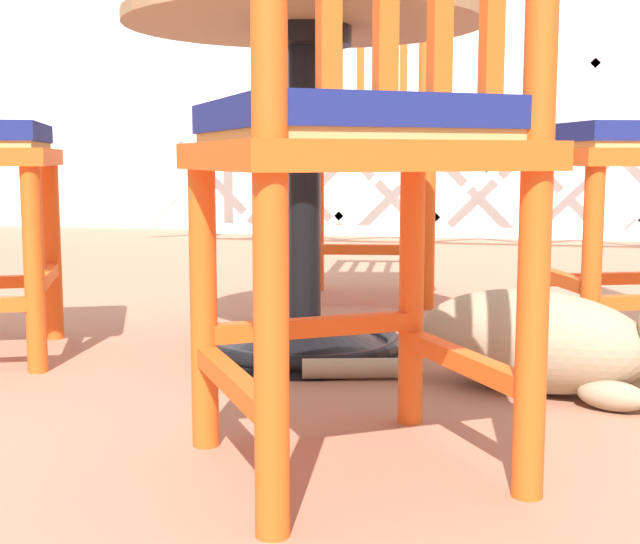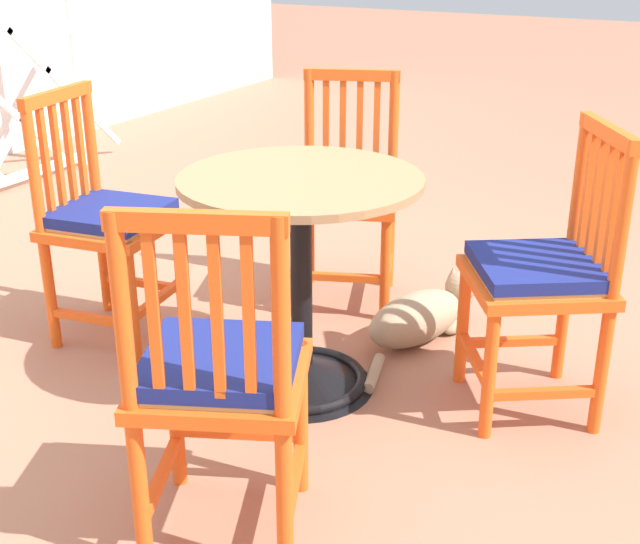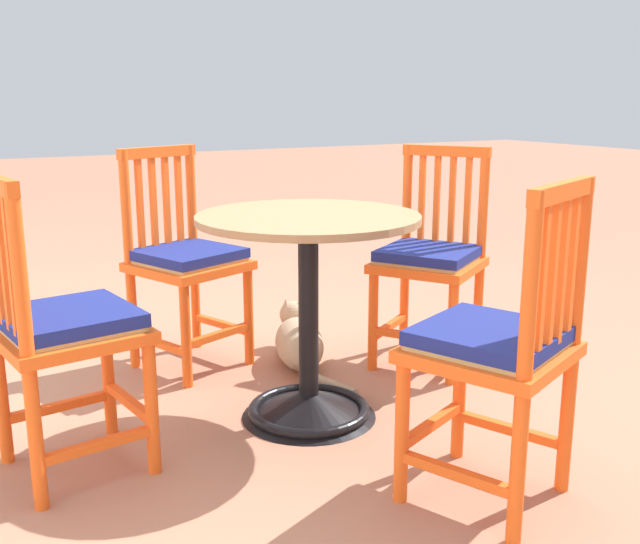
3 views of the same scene
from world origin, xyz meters
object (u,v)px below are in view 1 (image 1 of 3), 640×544
at_px(cafe_table, 305,226).
at_px(orange_chair_facing_out, 370,153).
at_px(tabby_cat, 550,343).
at_px(orange_chair_tucked_in, 361,145).

xyz_separation_m(cafe_table, orange_chair_facing_out, (0.01, 0.82, 0.16)).
distance_m(cafe_table, tabby_cat, 0.59).
relative_size(cafe_table, orange_chair_facing_out, 0.83).
bearing_deg(cafe_table, orange_chair_tucked_in, -70.99).
bearing_deg(cafe_table, tabby_cat, -23.65).
bearing_deg(tabby_cat, orange_chair_facing_out, 115.74).
distance_m(orange_chair_tucked_in, tabby_cat, 0.65).
height_order(cafe_table, tabby_cat, cafe_table).
height_order(cafe_table, orange_chair_facing_out, orange_chair_facing_out).
height_order(cafe_table, orange_chair_tucked_in, orange_chair_tucked_in).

